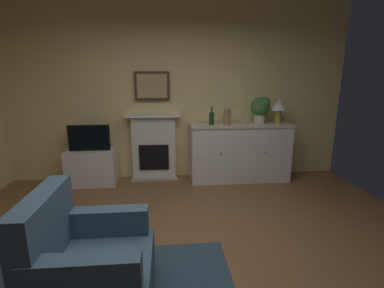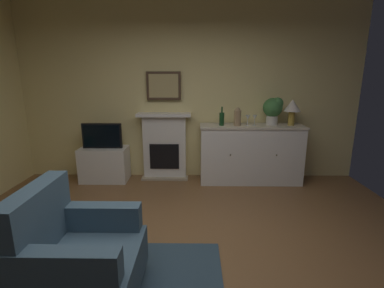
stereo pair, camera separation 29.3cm
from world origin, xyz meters
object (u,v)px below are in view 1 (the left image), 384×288
(framed_picture, at_px, (152,86))
(sideboard_cabinet, at_px, (240,152))
(fireplace_unit, at_px, (154,147))
(vase_decorative, at_px, (227,116))
(wine_bottle, at_px, (212,118))
(tv_set, at_px, (89,138))
(potted_plant_small, at_px, (261,108))
(armchair, at_px, (87,262))
(table_lamp, at_px, (279,106))
(wine_glass_left, at_px, (237,117))
(tv_cabinet, at_px, (92,167))
(wine_glass_center, at_px, (243,117))

(framed_picture, distance_m, sideboard_cabinet, 1.77)
(fireplace_unit, bearing_deg, vase_decorative, -11.10)
(wine_bottle, height_order, tv_set, wine_bottle)
(framed_picture, bearing_deg, sideboard_cabinet, -9.05)
(potted_plant_small, xyz_separation_m, armchair, (-2.10, -2.57, -0.81))
(vase_decorative, height_order, potted_plant_small, potted_plant_small)
(wine_bottle, height_order, armchair, wine_bottle)
(sideboard_cabinet, relative_size, table_lamp, 4.06)
(tv_set, height_order, potted_plant_small, potted_plant_small)
(wine_glass_left, xyz_separation_m, potted_plant_small, (0.41, 0.09, 0.13))
(framed_picture, bearing_deg, table_lamp, -6.34)
(framed_picture, xyz_separation_m, table_lamp, (2.00, -0.22, -0.32))
(wine_bottle, bearing_deg, tv_set, 179.36)
(wine_bottle, relative_size, tv_cabinet, 0.39)
(fireplace_unit, distance_m, wine_bottle, 1.06)
(vase_decorative, height_order, armchair, vase_decorative)
(framed_picture, height_order, wine_glass_center, framed_picture)
(framed_picture, xyz_separation_m, wine_bottle, (0.92, -0.25, -0.49))
(framed_picture, height_order, tv_set, framed_picture)
(wine_bottle, relative_size, potted_plant_small, 0.67)
(framed_picture, relative_size, table_lamp, 1.38)
(fireplace_unit, distance_m, tv_set, 1.01)
(sideboard_cabinet, relative_size, tv_set, 2.62)
(tv_set, bearing_deg, wine_glass_center, -0.56)
(wine_bottle, bearing_deg, vase_decorative, -4.96)
(wine_bottle, distance_m, armchair, 2.89)
(fireplace_unit, xyz_separation_m, armchair, (-0.38, -2.71, -0.17))
(sideboard_cabinet, relative_size, wine_glass_left, 9.85)
(fireplace_unit, height_order, potted_plant_small, potted_plant_small)
(framed_picture, distance_m, potted_plant_small, 1.77)
(wine_glass_center, xyz_separation_m, potted_plant_small, (0.30, 0.08, 0.13))
(wine_bottle, bearing_deg, fireplace_unit, 167.34)
(table_lamp, distance_m, wine_glass_left, 0.70)
(sideboard_cabinet, xyz_separation_m, tv_set, (-2.37, -0.01, 0.29))
(wine_glass_left, bearing_deg, wine_bottle, 177.74)
(fireplace_unit, xyz_separation_m, tv_set, (-0.98, -0.19, 0.21))
(table_lamp, bearing_deg, vase_decorative, -176.61)
(wine_glass_left, distance_m, vase_decorative, 0.16)
(wine_glass_center, bearing_deg, armchair, -125.85)
(fireplace_unit, xyz_separation_m, wine_glass_center, (1.43, -0.21, 0.51))
(framed_picture, xyz_separation_m, sideboard_cabinet, (1.40, -0.22, -1.06))
(wine_glass_center, bearing_deg, table_lamp, 3.14)
(wine_glass_left, bearing_deg, fireplace_unit, 170.43)
(fireplace_unit, relative_size, vase_decorative, 3.91)
(wine_bottle, xyz_separation_m, armchair, (-1.30, -2.50, -0.66))
(tv_set, bearing_deg, table_lamp, 0.16)
(table_lamp, bearing_deg, tv_set, -179.84)
(sideboard_cabinet, relative_size, potted_plant_small, 3.78)
(fireplace_unit, height_order, wine_glass_center, fireplace_unit)
(sideboard_cabinet, relative_size, wine_glass_center, 9.85)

